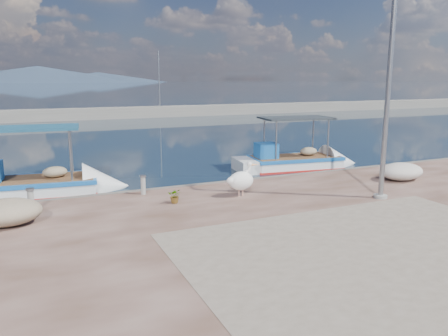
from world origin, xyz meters
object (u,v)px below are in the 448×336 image
boat_left (33,189)px  lamp_post (387,96)px  bollard_near (143,184)px  pelican (241,180)px  boat_right (294,164)px

boat_left → lamp_post: (10.40, -7.10, 3.56)m
boat_left → bollard_near: bearing=-39.4°
pelican → bollard_near: pelican is taller
lamp_post → boat_right: bearing=79.1°
boat_left → pelican: bearing=-32.3°
boat_left → pelican: boat_left is taller
lamp_post → bollard_near: (-6.99, 3.60, -2.94)m
boat_left → boat_right: boat_left is taller
boat_right → boat_left: bearing=-171.3°
pelican → boat_right: bearing=40.5°
pelican → bollard_near: bearing=148.5°
boat_right → bollard_near: 9.20m
lamp_post → bollard_near: 8.40m
lamp_post → bollard_near: size_ratio=10.65×
pelican → lamp_post: (4.07, -2.04, 2.76)m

